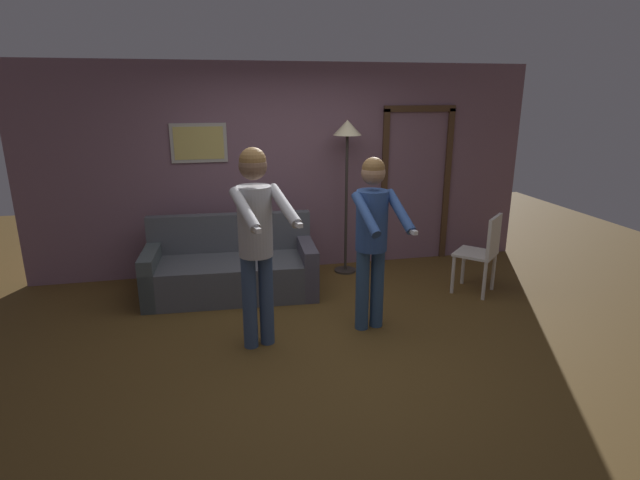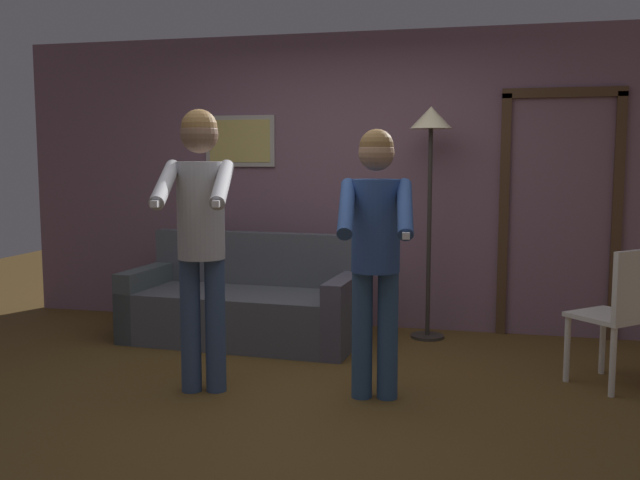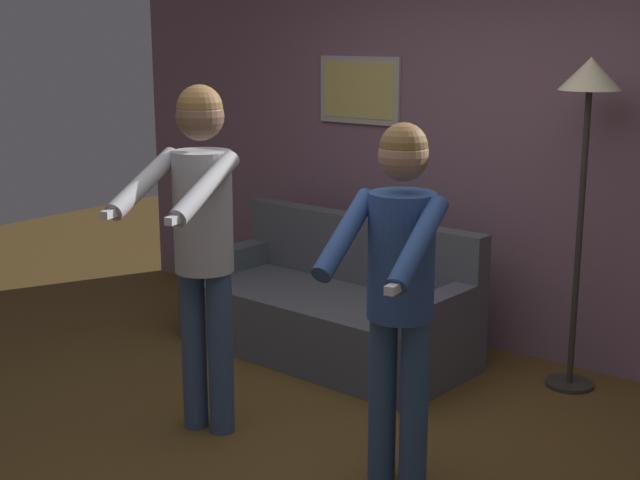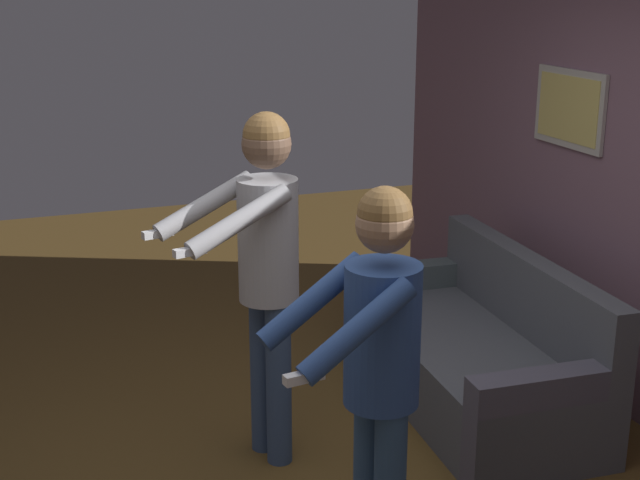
% 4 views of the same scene
% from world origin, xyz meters
% --- Properties ---
extents(ground_plane, '(12.00, 12.00, 0.00)m').
position_xyz_m(ground_plane, '(0.00, 0.00, 0.00)').
color(ground_plane, brown).
extents(back_wall_assembly, '(6.40, 0.10, 2.60)m').
position_xyz_m(back_wall_assembly, '(0.01, 2.03, 1.30)').
color(back_wall_assembly, slate).
rests_on(back_wall_assembly, ground_plane).
extents(couch, '(1.94, 0.95, 0.87)m').
position_xyz_m(couch, '(-0.80, 1.28, 0.28)').
color(couch, '#4F5259').
rests_on(couch, ground_plane).
extents(torchiere_lamp, '(0.35, 0.35, 1.93)m').
position_xyz_m(torchiere_lamp, '(0.67, 1.69, 1.62)').
color(torchiere_lamp, '#332D28').
rests_on(torchiere_lamp, ground_plane).
extents(person_standing_left, '(0.55, 0.76, 1.81)m').
position_xyz_m(person_standing_left, '(-0.62, -0.05, 1.11)').
color(person_standing_left, '#374D72').
rests_on(person_standing_left, ground_plane).
extents(person_standing_right, '(0.49, 0.63, 1.68)m').
position_xyz_m(person_standing_right, '(0.48, 0.08, 1.01)').
color(person_standing_right, '#304E76').
rests_on(person_standing_right, ground_plane).
extents(dining_chair_distant, '(0.59, 0.59, 0.93)m').
position_xyz_m(dining_chair_distant, '(2.00, 0.65, 0.53)').
color(dining_chair_distant, silver).
rests_on(dining_chair_distant, ground_plane).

